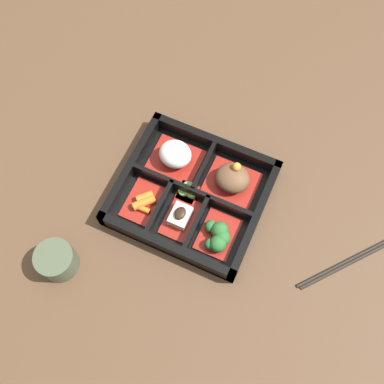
# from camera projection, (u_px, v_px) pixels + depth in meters

# --- Properties ---
(ground_plane) EXTENTS (3.00, 3.00, 0.00)m
(ground_plane) POSITION_uv_depth(u_px,v_px,m) (192.00, 197.00, 0.84)
(ground_plane) COLOR #4C3523
(bento_base) EXTENTS (0.26, 0.24, 0.01)m
(bento_base) POSITION_uv_depth(u_px,v_px,m) (192.00, 196.00, 0.84)
(bento_base) COLOR black
(bento_base) RESTS_ON ground_plane
(bento_rim) EXTENTS (0.26, 0.24, 0.04)m
(bento_rim) POSITION_uv_depth(u_px,v_px,m) (191.00, 194.00, 0.83)
(bento_rim) COLOR black
(bento_rim) RESTS_ON ground_plane
(bowl_rice) EXTENTS (0.10, 0.08, 0.05)m
(bowl_rice) POSITION_uv_depth(u_px,v_px,m) (175.00, 155.00, 0.84)
(bowl_rice) COLOR maroon
(bowl_rice) RESTS_ON bento_base
(bowl_stew) EXTENTS (0.10, 0.08, 0.05)m
(bowl_stew) POSITION_uv_depth(u_px,v_px,m) (232.00, 179.00, 0.83)
(bowl_stew) COLOR maroon
(bowl_stew) RESTS_ON bento_base
(bowl_carrots) EXTENTS (0.06, 0.08, 0.02)m
(bowl_carrots) POSITION_uv_depth(u_px,v_px,m) (143.00, 202.00, 0.82)
(bowl_carrots) COLOR maroon
(bowl_carrots) RESTS_ON bento_base
(bowl_tofu) EXTENTS (0.05, 0.08, 0.03)m
(bowl_tofu) POSITION_uv_depth(u_px,v_px,m) (178.00, 216.00, 0.81)
(bowl_tofu) COLOR maroon
(bowl_tofu) RESTS_ON bento_base
(bowl_greens) EXTENTS (0.06, 0.08, 0.04)m
(bowl_greens) POSITION_uv_depth(u_px,v_px,m) (218.00, 236.00, 0.79)
(bowl_greens) COLOR maroon
(bowl_greens) RESTS_ON bento_base
(bowl_pickles) EXTENTS (0.04, 0.04, 0.01)m
(bowl_pickles) POSITION_uv_depth(u_px,v_px,m) (187.00, 191.00, 0.83)
(bowl_pickles) COLOR maroon
(bowl_pickles) RESTS_ON bento_base
(tea_cup) EXTENTS (0.07, 0.07, 0.05)m
(tea_cup) POSITION_uv_depth(u_px,v_px,m) (57.00, 260.00, 0.77)
(tea_cup) COLOR #424C38
(tea_cup) RESTS_ON ground_plane
(chopsticks) EXTENTS (0.14, 0.17, 0.01)m
(chopsticks) POSITION_uv_depth(u_px,v_px,m) (348.00, 263.00, 0.79)
(chopsticks) COLOR black
(chopsticks) RESTS_ON ground_plane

